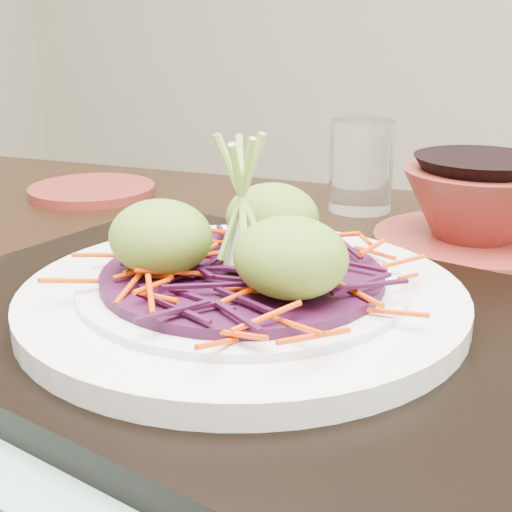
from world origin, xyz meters
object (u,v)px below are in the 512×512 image
at_px(dining_table, 288,439).
at_px(water_glass, 361,166).
at_px(serving_tray, 243,324).
at_px(terracotta_bowl_set, 475,215).
at_px(white_plate, 243,296).
at_px(terracotta_side_plate, 92,190).

height_order(dining_table, water_glass, water_glass).
distance_m(serving_tray, water_glass, 0.36).
height_order(serving_tray, terracotta_bowl_set, terracotta_bowl_set).
bearing_deg(white_plate, water_glass, 95.96).
relative_size(terracotta_side_plate, terracotta_bowl_set, 0.61).
distance_m(water_glass, terracotta_bowl_set, 0.17).
relative_size(white_plate, water_glass, 2.93).
bearing_deg(dining_table, water_glass, 93.67).
height_order(white_plate, terracotta_side_plate, white_plate).
distance_m(serving_tray, white_plate, 0.02).
distance_m(white_plate, water_glass, 0.36).
xyz_separation_m(dining_table, white_plate, (-0.01, -0.05, 0.14)).
relative_size(serving_tray, water_glass, 4.50).
bearing_deg(terracotta_side_plate, dining_table, -32.41).
relative_size(dining_table, terracotta_bowl_set, 5.36).
distance_m(terracotta_side_plate, terracotta_bowl_set, 0.45).
distance_m(dining_table, white_plate, 0.15).
bearing_deg(serving_tray, terracotta_bowl_set, 78.22).
relative_size(serving_tray, terracotta_side_plate, 2.96).
height_order(dining_table, serving_tray, serving_tray).
relative_size(dining_table, white_plate, 4.57).
bearing_deg(dining_table, white_plate, -106.61).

